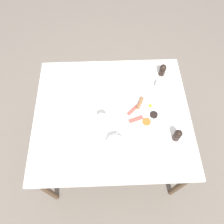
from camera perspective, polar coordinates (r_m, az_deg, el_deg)
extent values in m
plane|color=#70665B|center=(2.25, 0.00, -9.20)|extent=(8.00, 8.00, 0.00)
cube|color=silver|center=(1.61, 0.00, -0.61)|extent=(1.02, 1.14, 0.03)
cylinder|color=brown|center=(2.21, -14.08, 4.92)|extent=(0.04, 0.04, 0.68)
cylinder|color=brown|center=(1.87, -16.57, -19.01)|extent=(0.04, 0.04, 0.68)
cylinder|color=brown|center=(2.23, 13.12, 5.75)|extent=(0.04, 0.04, 0.68)
cylinder|color=brown|center=(1.88, 17.42, -17.78)|extent=(0.04, 0.04, 0.68)
cylinder|color=white|center=(1.61, 8.08, -0.30)|extent=(0.30, 0.30, 0.01)
cylinder|color=white|center=(1.64, 9.91, 1.52)|extent=(0.07, 0.07, 0.00)
sphere|color=yellow|center=(1.63, 9.96, 1.69)|extent=(0.03, 0.03, 0.03)
cylinder|color=brown|center=(1.63, 7.30, 2.37)|extent=(0.10, 0.07, 0.03)
cube|color=#B74C42|center=(1.60, 5.41, 0.51)|extent=(0.09, 0.09, 0.01)
cube|color=#B74C42|center=(1.57, 6.24, -1.89)|extent=(0.06, 0.11, 0.01)
cylinder|color=#D16023|center=(1.57, 9.02, -2.52)|extent=(0.06, 0.06, 0.01)
cylinder|color=black|center=(1.60, 10.86, -0.71)|extent=(0.06, 0.06, 0.02)
cylinder|color=white|center=(1.45, 0.84, -8.77)|extent=(0.11, 0.11, 0.09)
cylinder|color=white|center=(1.40, 0.87, -8.05)|extent=(0.08, 0.08, 0.01)
sphere|color=white|center=(1.39, 0.88, -7.85)|extent=(0.02, 0.02, 0.02)
cone|color=white|center=(1.46, 1.28, -6.02)|extent=(0.06, 0.03, 0.05)
torus|color=white|center=(1.43, 0.46, -11.09)|extent=(0.07, 0.02, 0.07)
cylinder|color=white|center=(1.76, 12.34, 6.13)|extent=(0.13, 0.13, 0.01)
cylinder|color=white|center=(1.74, 12.52, 6.68)|extent=(0.08, 0.08, 0.05)
cylinder|color=olive|center=(1.74, 12.48, 6.57)|extent=(0.07, 0.07, 0.04)
torus|color=white|center=(1.76, 12.93, 7.71)|extent=(0.04, 0.02, 0.04)
cylinder|color=white|center=(1.67, -7.63, 3.24)|extent=(0.13, 0.13, 0.01)
cylinder|color=white|center=(1.65, -7.75, 3.78)|extent=(0.08, 0.08, 0.05)
cylinder|color=olive|center=(1.65, -7.73, 3.70)|extent=(0.07, 0.07, 0.04)
torus|color=white|center=(1.67, -7.80, 5.00)|extent=(0.04, 0.01, 0.04)
cylinder|color=white|center=(1.49, -2.53, -2.74)|extent=(0.07, 0.07, 0.13)
cylinder|color=black|center=(1.55, 16.52, -6.14)|extent=(0.05, 0.05, 0.06)
sphere|color=black|center=(1.51, 16.98, -5.40)|extent=(0.05, 0.05, 0.05)
cylinder|color=black|center=(1.83, 12.92, 10.24)|extent=(0.05, 0.05, 0.06)
sphere|color=black|center=(1.79, 13.23, 11.22)|extent=(0.05, 0.05, 0.05)
cube|color=white|center=(1.65, -14.04, 0.19)|extent=(0.16, 0.15, 0.01)
cube|color=silver|center=(1.76, -3.89, 7.78)|extent=(0.12, 0.15, 0.00)
cube|color=silver|center=(1.54, -9.00, -5.88)|extent=(0.21, 0.06, 0.00)
cube|color=silver|center=(1.54, -16.59, -9.67)|extent=(0.16, 0.05, 0.00)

